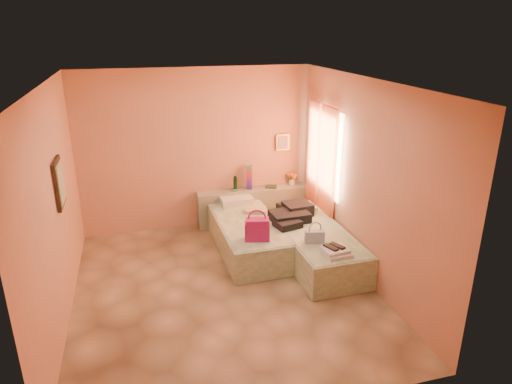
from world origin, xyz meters
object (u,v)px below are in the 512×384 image
headboard_ledge (254,206)px  towel_stack (337,252)px  green_book (271,187)px  bed_left (248,236)px  blue_handbag (315,236)px  water_bottle (235,184)px  bed_right (316,247)px  magenta_handbag (257,229)px  flower_vase (292,177)px

headboard_ledge → towel_stack: headboard_ledge is taller
green_book → headboard_ledge: bearing=-157.3°
bed_left → blue_handbag: blue_handbag is taller
headboard_ledge → bed_left: bearing=-109.7°
blue_handbag → water_bottle: bearing=122.1°
bed_right → magenta_handbag: 1.02m
blue_handbag → bed_right: bearing=76.1°
water_bottle → blue_handbag: bearing=-70.9°
bed_left → water_bottle: 1.20m
headboard_ledge → magenta_handbag: (-0.40, -1.70, 0.34)m
bed_right → blue_handbag: bearing=-118.3°
water_bottle → blue_handbag: water_bottle is taller
bed_right → green_book: bearing=95.2°
headboard_ledge → bed_right: (0.52, -1.70, -0.08)m
flower_vase → blue_handbag: (-0.39, -2.06, -0.20)m
bed_right → bed_left: bearing=142.8°
blue_handbag → bed_left: bearing=141.2°
bed_right → flower_vase: 1.86m
bed_left → water_bottle: size_ratio=7.96×
bed_left → towel_stack: towel_stack is taller
bed_left → blue_handbag: 1.26m
bed_left → magenta_handbag: 0.77m
bed_left → green_book: bearing=54.5°
bed_right → water_bottle: bearing=115.0°
headboard_ledge → bed_right: headboard_ledge is taller
flower_vase → bed_left: bearing=-135.5°
bed_right → towel_stack: 0.81m
water_bottle → green_book: bearing=-3.0°
headboard_ledge → bed_right: 1.78m
headboard_ledge → green_book: bearing=-1.4°
headboard_ledge → flower_vase: 0.89m
headboard_ledge → magenta_handbag: bearing=-103.3°
blue_handbag → flower_vase: bearing=92.5°
water_bottle → towel_stack: bearing=-71.2°
blue_handbag → towel_stack: 0.48m
towel_stack → bed_left: bearing=122.3°
headboard_ledge → bed_left: size_ratio=1.02×
green_book → blue_handbag: bearing=-64.8°
headboard_ledge → bed_left: (-0.38, -1.05, -0.08)m
headboard_ledge → magenta_handbag: size_ratio=5.77×
bed_right → blue_handbag: blue_handbag is taller
green_book → magenta_handbag: (-0.73, -1.69, -0.00)m
green_book → magenta_handbag: 1.85m
water_bottle → towel_stack: (0.85, -2.48, -0.23)m
headboard_ledge → green_book: size_ratio=10.14×
water_bottle → magenta_handbag: (-0.07, -1.73, -0.11)m
bed_left → towel_stack: 1.69m
water_bottle → green_book: (0.66, -0.03, -0.11)m
headboard_ledge → water_bottle: bearing=175.4°
magenta_handbag → headboard_ledge: bearing=90.2°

